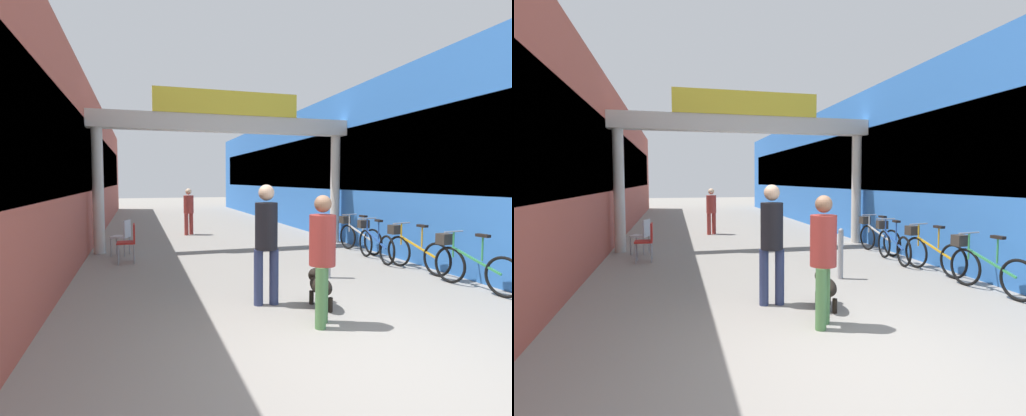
# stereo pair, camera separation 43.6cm
# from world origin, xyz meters

# --- Properties ---
(ground_plane) EXTENTS (80.00, 80.00, 0.00)m
(ground_plane) POSITION_xyz_m (0.00, 0.00, 0.00)
(ground_plane) COLOR gray
(storefront_left) EXTENTS (3.00, 26.00, 4.55)m
(storefront_left) POSITION_xyz_m (-5.09, 11.00, 2.28)
(storefront_left) COLOR #B25142
(storefront_left) RESTS_ON ground_plane
(storefront_right) EXTENTS (3.00, 26.00, 4.55)m
(storefront_right) POSITION_xyz_m (5.09, 11.00, 2.28)
(storefront_right) COLOR blue
(storefront_right) RESTS_ON ground_plane
(arcade_sign_gateway) EXTENTS (7.40, 0.47, 4.29)m
(arcade_sign_gateway) POSITION_xyz_m (0.00, 7.21, 3.07)
(arcade_sign_gateway) COLOR beige
(arcade_sign_gateway) RESTS_ON ground_plane
(pedestrian_with_dog) EXTENTS (0.47, 0.47, 1.70)m
(pedestrian_with_dog) POSITION_xyz_m (-0.12, 0.95, 0.97)
(pedestrian_with_dog) COLOR #4C7F47
(pedestrian_with_dog) RESTS_ON ground_plane
(pedestrian_companion) EXTENTS (0.39, 0.37, 1.82)m
(pedestrian_companion) POSITION_xyz_m (-0.54, 1.98, 1.05)
(pedestrian_companion) COLOR navy
(pedestrian_companion) RESTS_ON ground_plane
(pedestrian_carrying_crate) EXTENTS (0.48, 0.48, 1.60)m
(pedestrian_carrying_crate) POSITION_xyz_m (-0.71, 10.12, 0.91)
(pedestrian_carrying_crate) COLOR #99332D
(pedestrian_carrying_crate) RESTS_ON ground_plane
(dog_on_leash) EXTENTS (0.37, 0.75, 0.53)m
(dog_on_leash) POSITION_xyz_m (0.19, 1.66, 0.33)
(dog_on_leash) COLOR black
(dog_on_leash) RESTS_ON ground_plane
(bicycle_green_nearest) EXTENTS (0.46, 1.68, 0.98)m
(bicycle_green_nearest) POSITION_xyz_m (3.14, 1.85, 0.44)
(bicycle_green_nearest) COLOR black
(bicycle_green_nearest) RESTS_ON ground_plane
(bicycle_orange_second) EXTENTS (0.46, 1.68, 0.98)m
(bicycle_orange_second) POSITION_xyz_m (3.13, 3.34, 0.44)
(bicycle_orange_second) COLOR black
(bicycle_orange_second) RESTS_ON ground_plane
(bicycle_blue_third) EXTENTS (0.46, 1.69, 0.98)m
(bicycle_blue_third) POSITION_xyz_m (2.95, 4.51, 0.44)
(bicycle_blue_third) COLOR black
(bicycle_blue_third) RESTS_ON ground_plane
(bicycle_silver_farthest) EXTENTS (0.46, 1.68, 0.98)m
(bicycle_silver_farthest) POSITION_xyz_m (3.17, 5.62, 0.44)
(bicycle_silver_farthest) COLOR black
(bicycle_silver_farthest) RESTS_ON ground_plane
(bollard_post_metal) EXTENTS (0.10, 0.10, 0.97)m
(bollard_post_metal) POSITION_xyz_m (1.12, 3.22, 0.49)
(bollard_post_metal) COLOR gray
(bollard_post_metal) RESTS_ON ground_plane
(cafe_chair_red_nearer) EXTENTS (0.40, 0.40, 0.89)m
(cafe_chair_red_nearer) POSITION_xyz_m (-2.58, 5.77, 0.54)
(cafe_chair_red_nearer) COLOR gray
(cafe_chair_red_nearer) RESTS_ON ground_plane
(cafe_chair_aluminium_farther) EXTENTS (0.51, 0.51, 0.89)m
(cafe_chair_aluminium_farther) POSITION_xyz_m (-2.75, 6.78, 0.54)
(cafe_chair_aluminium_farther) COLOR gray
(cafe_chair_aluminium_farther) RESTS_ON ground_plane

